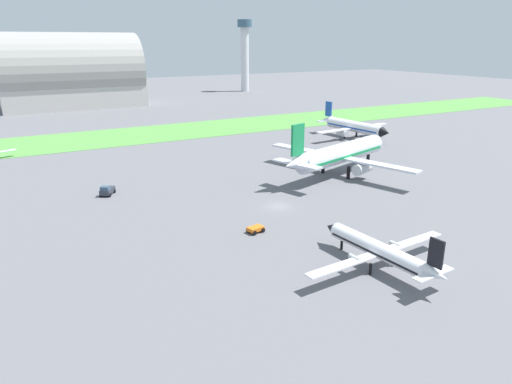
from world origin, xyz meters
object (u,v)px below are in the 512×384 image
Objects in this scene: airplane_foreground_turboprop at (379,250)px; airplane_midfield_jet at (339,154)px; pushback_tug_near_gate at (107,190)px; airplane_parked_jet_far at (353,126)px; baggage_cart_midfield at (256,229)px; control_tower at (245,50)px.

airplane_midfield_jet is at bearing -36.30° from airplane_foreground_turboprop.
airplane_midfield_jet reaches higher than pushback_tug_near_gate.
airplane_parked_jet_far reaches higher than pushback_tug_near_gate.
pushback_tug_near_gate is at bearing -81.15° from airplane_parked_jet_far.
airplane_midfield_jet is at bearing -159.89° from baggage_cart_midfield.
pushback_tug_near_gate is 1.49× the size of baggage_cart_midfield.
baggage_cart_midfield is (-7.88, 17.77, -1.95)m from airplane_foreground_turboprop.
control_tower is (87.58, 201.08, 20.01)m from airplane_foreground_turboprop.
airplane_midfield_jet reaches higher than airplane_parked_jet_far.
baggage_cart_midfield is at bearing -56.55° from airplane_parked_jet_far.
airplane_parked_jet_far is 84.30m from airplane_foreground_turboprop.
airplane_midfield_jet is 47.74m from pushback_tug_near_gate.
control_tower reaches higher than pushback_tug_near_gate.
control_tower reaches higher than airplane_foreground_turboprop.
airplane_midfield_jet is at bearing -50.03° from airplane_parked_jet_far.
airplane_parked_jet_far is at bearing -152.51° from baggage_cart_midfield.
airplane_midfield_jet is 8.77× the size of pushback_tug_near_gate.
control_tower is at bearing 159.74° from airplane_parked_jet_far.
baggage_cart_midfield is (-31.06, -19.10, -4.01)m from airplane_midfield_jet.
baggage_cart_midfield is at bearing 19.77° from airplane_foreground_turboprop.
baggage_cart_midfield is 207.83m from control_tower.
airplane_midfield_jet is (-28.92, -29.41, 1.12)m from airplane_parked_jet_far.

